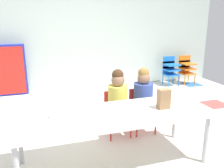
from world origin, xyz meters
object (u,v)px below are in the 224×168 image
Objects in this scene: seated_child_middle_seat at (143,94)px; paper_plate_near_edge at (53,117)px; paper_plate_center_table at (104,110)px; craft_table at (113,117)px; seated_child_near_camera at (118,97)px; paper_bag_brown at (164,99)px; folded_activity_table at (3,71)px; donut_powdered_on_plate at (53,115)px; kid_chair_blue_stack at (171,69)px; kid_chair_orange_stack at (186,68)px.

paper_plate_near_edge is at bearing -157.68° from seated_child_middle_seat.
craft_table is at bearing -61.14° from paper_plate_center_table.
seated_child_near_camera reaches higher than paper_bag_brown.
donut_powdered_on_plate is (0.75, -2.77, 0.07)m from folded_activity_table.
kid_chair_orange_stack is (0.44, 0.00, 0.00)m from kid_chair_blue_stack.
seated_child_middle_seat reaches higher than paper_plate_near_edge.
seated_child_middle_seat reaches higher than paper_bag_brown.
kid_chair_blue_stack is 3.78× the size of paper_plate_center_table.
paper_bag_brown is at bearing -13.68° from paper_plate_center_table.
seated_child_middle_seat is at bearing 0.00° from seated_child_near_camera.
seated_child_near_camera is 4.17× the size of paper_bag_brown.
kid_chair_blue_stack reaches higher than craft_table.
paper_bag_brown is at bearing -5.87° from paper_plate_near_edge.
seated_child_middle_seat is at bearing -48.85° from folded_activity_table.
craft_table is at bearing 176.84° from paper_bag_brown.
paper_plate_near_edge is (-2.94, -2.59, 0.19)m from kid_chair_blue_stack.
craft_table is at bearing -64.67° from folded_activity_table.
paper_plate_center_table is at bearing -64.84° from folded_activity_table.
seated_child_near_camera is 1.35× the size of kid_chair_blue_stack.
paper_plate_center_table is (-0.07, 0.13, 0.05)m from craft_table.
paper_plate_center_table is at bearing -138.10° from kid_chair_orange_stack.
seated_child_middle_seat is at bearing 34.18° from paper_plate_center_table.
kid_chair_orange_stack is 4.26m from donut_powdered_on_plate.
donut_powdered_on_plate is (-0.61, 0.09, 0.07)m from craft_table.
paper_plate_center_table is (-0.69, -0.47, 0.04)m from seated_child_middle_seat.
seated_child_near_camera is 1.00× the size of seated_child_middle_seat.
donut_powdered_on_plate is at bearing 0.00° from paper_plate_near_edge.
kid_chair_blue_stack is at bearing -2.93° from folded_activity_table.
seated_child_near_camera is at bearing -54.52° from folded_activity_table.
kid_chair_orange_stack is at bearing 50.94° from paper_bag_brown.
folded_activity_table is 9.70× the size of donut_powdered_on_plate.
donut_powdered_on_plate is (-1.19, 0.12, -0.09)m from paper_bag_brown.
folded_activity_table is at bearing 131.15° from seated_child_middle_seat.
seated_child_middle_seat reaches higher than donut_powdered_on_plate.
kid_chair_orange_stack is at bearing 41.90° from paper_plate_center_table.
paper_plate_center_table is (-0.65, 0.16, -0.11)m from paper_bag_brown.
craft_table is 2.27× the size of seated_child_middle_seat.
folded_activity_table is at bearing 123.70° from paper_bag_brown.
folded_activity_table is (-4.13, 0.19, 0.14)m from kid_chair_orange_stack.
donut_powdered_on_plate is at bearing -74.94° from folded_activity_table.
folded_activity_table reaches higher than paper_plate_near_edge.
kid_chair_orange_stack is (2.15, 2.08, -0.16)m from seated_child_middle_seat.
seated_child_near_camera is at bearing 55.05° from paper_plate_center_table.
kid_chair_blue_stack is 0.63× the size of folded_activity_table.
paper_plate_near_edge is at bearing -74.94° from folded_activity_table.
seated_child_near_camera is 5.10× the size of paper_plate_center_table.
folded_activity_table is at bearing 115.16° from paper_plate_center_table.
folded_activity_table is at bearing 125.48° from seated_child_near_camera.
kid_chair_blue_stack is at bearing 46.75° from paper_plate_center_table.
donut_powdered_on_plate reaches higher than paper_plate_center_table.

